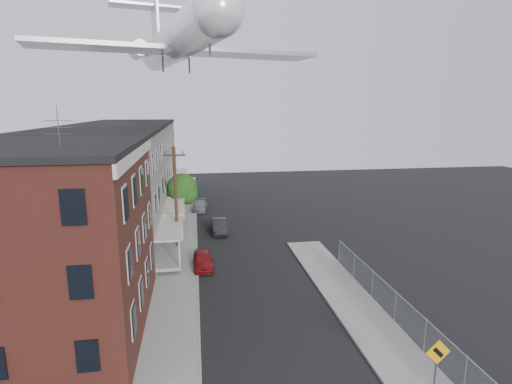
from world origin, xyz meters
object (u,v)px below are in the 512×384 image
car_near (203,260)px  car_far (199,206)px  car_mid (219,226)px  warning_sign (437,360)px  utility_pole (176,200)px  airplane (176,42)px  street_tree (183,190)px

car_near → car_far: car_near is taller
car_mid → car_far: car_mid is taller
warning_sign → utility_pole: utility_pole is taller
warning_sign → car_near: warning_sign is taller
car_near → car_mid: (1.80, 8.61, 0.04)m
airplane → warning_sign: bearing=-66.7°
warning_sign → airplane: 31.84m
street_tree → car_mid: (3.47, -4.56, -2.79)m
street_tree → car_mid: size_ratio=1.30×
warning_sign → utility_pole: 22.25m
warning_sign → airplane: airplane is taller
warning_sign → street_tree: (-10.87, 28.95, 1.57)m
car_mid → car_far: size_ratio=1.03×
car_far → airplane: bearing=-96.3°
airplane → utility_pole: bearing=-92.8°
warning_sign → car_far: warning_sign is taller
car_near → airplane: 19.75m
utility_pole → street_tree: (0.33, 9.92, -1.22)m
utility_pole → car_near: (2.00, -3.25, -4.05)m
street_tree → car_far: (1.67, 4.40, -2.89)m
street_tree → car_near: (1.67, -13.17, -2.83)m
utility_pole → car_near: utility_pole is taller
street_tree → car_mid: 6.38m
utility_pole → airplane: size_ratio=0.32×
utility_pole → street_tree: 10.00m
airplane → car_near: bearing=-79.9°
utility_pole → car_near: size_ratio=2.46×
utility_pole → street_tree: bearing=88.1°
utility_pole → street_tree: size_ratio=1.73×
utility_pole → car_far: (2.00, 14.33, -4.11)m
utility_pole → airplane: (0.30, 6.27, 13.17)m
street_tree → car_near: bearing=-82.8°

